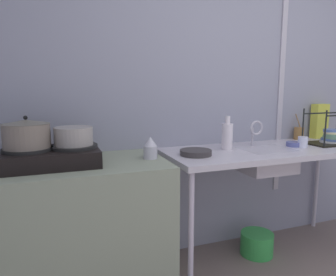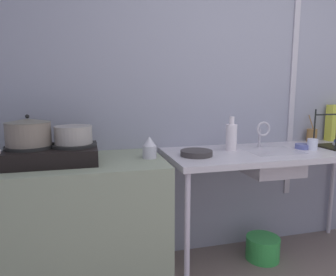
# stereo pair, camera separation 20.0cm
# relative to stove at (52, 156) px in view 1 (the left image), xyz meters

# --- Properties ---
(wall_back) EXTENTS (5.19, 0.10, 2.79)m
(wall_back) POSITION_rel_stove_xyz_m (1.53, 0.37, 0.46)
(wall_back) COLOR #9293A6
(wall_back) RESTS_ON ground
(wall_metal_strip) EXTENTS (0.05, 0.01, 2.23)m
(wall_metal_strip) POSITION_rel_stove_xyz_m (1.91, 0.31, 0.60)
(wall_metal_strip) COLOR #BDB7C4
(counter_concrete) EXTENTS (1.29, 0.64, 0.88)m
(counter_concrete) POSITION_rel_stove_xyz_m (0.05, 0.00, -0.50)
(counter_concrete) COLOR gray
(counter_concrete) RESTS_ON ground
(counter_sink) EXTENTS (1.66, 0.64, 0.88)m
(counter_sink) POSITION_rel_stove_xyz_m (1.57, 0.00, -0.12)
(counter_sink) COLOR #BDB7C4
(counter_sink) RESTS_ON ground
(stove) EXTENTS (0.54, 0.39, 0.12)m
(stove) POSITION_rel_stove_xyz_m (0.00, 0.00, 0.00)
(stove) COLOR black
(stove) RESTS_ON counter_concrete
(pot_on_left_burner) EXTENTS (0.26, 0.26, 0.19)m
(pot_on_left_burner) POSITION_rel_stove_xyz_m (-0.13, -0.00, 0.14)
(pot_on_left_burner) COLOR #74685D
(pot_on_left_burner) RESTS_ON stove
(pot_on_right_burner) EXTENTS (0.23, 0.23, 0.11)m
(pot_on_right_burner) POSITION_rel_stove_xyz_m (0.13, 0.00, 0.11)
(pot_on_right_burner) COLOR #9B938E
(pot_on_right_burner) RESTS_ON stove
(percolator) EXTENTS (0.09, 0.09, 0.14)m
(percolator) POSITION_rel_stove_xyz_m (0.60, -0.02, 0.01)
(percolator) COLOR silver
(percolator) RESTS_ON counter_concrete
(sink_basin) EXTENTS (0.39, 0.30, 0.18)m
(sink_basin) POSITION_rel_stove_xyz_m (1.53, -0.02, -0.14)
(sink_basin) COLOR #BDB7C4
(sink_basin) RESTS_ON counter_sink
(faucet) EXTENTS (0.12, 0.07, 0.21)m
(faucet) POSITION_rel_stove_xyz_m (1.52, 0.11, 0.08)
(faucet) COLOR #BDB7C4
(faucet) RESTS_ON counter_sink
(frying_pan) EXTENTS (0.22, 0.22, 0.04)m
(frying_pan) POSITION_rel_stove_xyz_m (0.93, -0.03, -0.04)
(frying_pan) COLOR #383334
(frying_pan) RESTS_ON counter_sink
(dish_rack) EXTENTS (0.40, 0.25, 0.29)m
(dish_rack) POSITION_rel_stove_xyz_m (2.16, -0.02, -0.00)
(dish_rack) COLOR black
(dish_rack) RESTS_ON counter_sink
(cup_by_rack) EXTENTS (0.07, 0.07, 0.08)m
(cup_by_rack) POSITION_rel_stove_xyz_m (1.84, -0.05, -0.01)
(cup_by_rack) COLOR white
(cup_by_rack) RESTS_ON counter_sink
(small_bowl_on_drainboard) EXTENTS (0.11, 0.11, 0.04)m
(small_bowl_on_drainboard) POSITION_rel_stove_xyz_m (1.80, -0.00, -0.04)
(small_bowl_on_drainboard) COLOR #575FA5
(small_bowl_on_drainboard) RESTS_ON counter_sink
(bottle_by_sink) EXTENTS (0.08, 0.08, 0.25)m
(bottle_by_sink) POSITION_rel_stove_xyz_m (1.24, 0.08, 0.05)
(bottle_by_sink) COLOR white
(bottle_by_sink) RESTS_ON counter_sink
(cereal_box) EXTENTS (0.16, 0.09, 0.31)m
(cereal_box) POSITION_rel_stove_xyz_m (2.32, 0.26, 0.10)
(cereal_box) COLOR #D7D944
(cereal_box) RESTS_ON counter_sink
(utensil_jar) EXTENTS (0.08, 0.08, 0.23)m
(utensil_jar) POSITION_rel_stove_xyz_m (2.09, 0.26, 0.00)
(utensil_jar) COLOR olive
(utensil_jar) RESTS_ON counter_sink
(bucket_on_floor) EXTENTS (0.26, 0.26, 0.18)m
(bucket_on_floor) POSITION_rel_stove_xyz_m (1.52, 0.03, -0.85)
(bucket_on_floor) COLOR green
(bucket_on_floor) RESTS_ON ground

